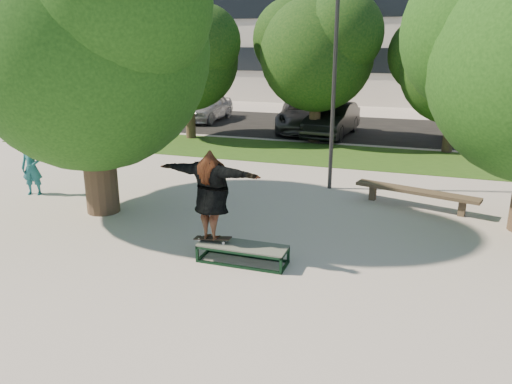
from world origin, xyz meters
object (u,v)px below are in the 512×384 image
(tree_left, at_px, (87,34))
(bench, at_px, (416,193))
(car_dark, at_px, (332,120))
(lamppost, at_px, (334,82))
(grind_box, at_px, (243,254))
(car_grey, at_px, (305,115))
(car_silver_b, at_px, (469,119))
(car_silver_a, at_px, (207,107))
(bystander, at_px, (32,168))

(tree_left, xyz_separation_m, bench, (7.79, 2.84, -4.00))
(car_dark, bearing_deg, lamppost, -75.33)
(grind_box, bearing_deg, lamppost, 83.24)
(bench, relative_size, car_dark, 0.69)
(grind_box, relative_size, car_grey, 0.32)
(tree_left, height_order, car_silver_b, tree_left)
(bench, bearing_deg, car_silver_a, 149.22)
(tree_left, distance_m, bystander, 4.56)
(car_silver_a, bearing_deg, bench, -47.56)
(lamppost, xyz_separation_m, car_grey, (-3.00, 9.53, -2.37))
(lamppost, distance_m, bench, 3.86)
(car_silver_a, bearing_deg, lamppost, -51.95)
(tree_left, height_order, lamppost, tree_left)
(bystander, xyz_separation_m, car_grey, (5.00, 12.88, -0.01))
(bystander, distance_m, car_grey, 13.81)
(tree_left, relative_size, car_silver_b, 1.35)
(lamppost, xyz_separation_m, bench, (2.50, -1.07, -2.73))
(lamppost, xyz_separation_m, car_silver_b, (4.52, 10.90, -2.38))
(bench, bearing_deg, car_grey, 133.13)
(car_dark, bearing_deg, tree_left, -102.34)
(bench, relative_size, car_grey, 0.58)
(bystander, height_order, car_dark, bystander)
(car_silver_a, relative_size, car_dark, 0.94)
(lamppost, height_order, car_silver_b, lamppost)
(car_dark, bearing_deg, car_grey, 150.22)
(grind_box, height_order, car_silver_a, car_silver_a)
(lamppost, bearing_deg, car_silver_b, 67.50)
(tree_left, bearing_deg, bystander, 168.37)
(grind_box, relative_size, bystander, 1.14)
(car_silver_a, height_order, car_grey, car_grey)
(tree_left, height_order, bench, tree_left)
(car_silver_a, height_order, car_silver_b, car_silver_b)
(lamppost, bearing_deg, car_grey, 107.48)
(car_silver_a, distance_m, car_silver_b, 13.40)
(car_dark, height_order, car_grey, car_grey)
(bystander, bearing_deg, car_silver_a, 75.32)
(lamppost, height_order, bench, lamppost)
(bystander, xyz_separation_m, car_silver_b, (12.52, 14.25, -0.02))
(grind_box, distance_m, car_silver_a, 18.61)
(bench, height_order, car_silver_a, car_silver_a)
(tree_left, height_order, car_silver_a, tree_left)
(car_dark, xyz_separation_m, car_silver_b, (6.02, 2.40, -0.00))
(grind_box, bearing_deg, bystander, 161.62)
(bench, relative_size, car_silver_a, 0.74)
(car_dark, xyz_separation_m, car_grey, (-1.50, 1.03, 0.01))
(car_grey, bearing_deg, tree_left, -110.06)
(car_grey, height_order, car_silver_b, car_grey)
(tree_left, xyz_separation_m, car_dark, (3.79, 12.41, -3.65))
(tree_left, distance_m, car_grey, 14.11)
(bystander, xyz_separation_m, bench, (10.50, 2.28, -0.37))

